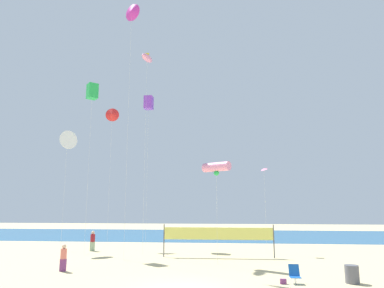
{
  "coord_description": "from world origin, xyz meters",
  "views": [
    {
      "loc": [
        2.21,
        -16.59,
        3.79
      ],
      "look_at": [
        -0.2,
        8.13,
        8.17
      ],
      "focal_mm": 32.88,
      "sensor_mm": 36.0,
      "label": 1
    }
  ],
  "objects_px": {
    "volleyball_net": "(218,235)",
    "kite_pink_tube": "(216,167)",
    "beachgoer_coral_shirt": "(63,257)",
    "kite_magenta_delta": "(132,12)",
    "beachgoer_maroon_shirt": "(93,240)",
    "folding_beach_chair": "(295,274)",
    "kite_red_delta": "(112,115)",
    "kite_pink_inflatable": "(147,58)",
    "kite_pink_diamond": "(264,170)",
    "beach_handbag": "(283,281)",
    "kite_green_box": "(92,92)",
    "kite_white_delta": "(67,140)",
    "trash_barrel": "(352,274)",
    "kite_violet_box": "(149,103)"
  },
  "relations": [
    {
      "from": "kite_pink_tube",
      "to": "kite_magenta_delta",
      "type": "distance_m",
      "value": 14.43
    },
    {
      "from": "beachgoer_coral_shirt",
      "to": "beachgoer_maroon_shirt",
      "type": "height_order",
      "value": "beachgoer_maroon_shirt"
    },
    {
      "from": "trash_barrel",
      "to": "beach_handbag",
      "type": "height_order",
      "value": "trash_barrel"
    },
    {
      "from": "folding_beach_chair",
      "to": "kite_magenta_delta",
      "type": "bearing_deg",
      "value": 149.74
    },
    {
      "from": "kite_white_delta",
      "to": "kite_pink_inflatable",
      "type": "relative_size",
      "value": 0.63
    },
    {
      "from": "trash_barrel",
      "to": "volleyball_net",
      "type": "height_order",
      "value": "volleyball_net"
    },
    {
      "from": "volleyball_net",
      "to": "kite_white_delta",
      "type": "xyz_separation_m",
      "value": [
        -13.71,
        2.96,
        8.07
      ]
    },
    {
      "from": "beachgoer_coral_shirt",
      "to": "volleyball_net",
      "type": "distance_m",
      "value": 11.14
    },
    {
      "from": "beachgoer_maroon_shirt",
      "to": "kite_magenta_delta",
      "type": "relative_size",
      "value": 0.08
    },
    {
      "from": "volleyball_net",
      "to": "kite_violet_box",
      "type": "height_order",
      "value": "kite_violet_box"
    },
    {
      "from": "kite_magenta_delta",
      "to": "folding_beach_chair",
      "type": "bearing_deg",
      "value": -31.72
    },
    {
      "from": "volleyball_net",
      "to": "kite_magenta_delta",
      "type": "height_order",
      "value": "kite_magenta_delta"
    },
    {
      "from": "beachgoer_coral_shirt",
      "to": "kite_red_delta",
      "type": "bearing_deg",
      "value": -0.61
    },
    {
      "from": "beachgoer_maroon_shirt",
      "to": "kite_white_delta",
      "type": "bearing_deg",
      "value": 102.99
    },
    {
      "from": "beach_handbag",
      "to": "kite_magenta_delta",
      "type": "height_order",
      "value": "kite_magenta_delta"
    },
    {
      "from": "beach_handbag",
      "to": "kite_pink_tube",
      "type": "height_order",
      "value": "kite_pink_tube"
    },
    {
      "from": "volleyball_net",
      "to": "kite_pink_inflatable",
      "type": "relative_size",
      "value": 0.5
    },
    {
      "from": "volleyball_net",
      "to": "kite_pink_tube",
      "type": "bearing_deg",
      "value": -89.62
    },
    {
      "from": "kite_pink_diamond",
      "to": "folding_beach_chair",
      "type": "bearing_deg",
      "value": -89.45
    },
    {
      "from": "beachgoer_maroon_shirt",
      "to": "kite_magenta_delta",
      "type": "xyz_separation_m",
      "value": [
        4.13,
        -4.71,
        18.25
      ]
    },
    {
      "from": "trash_barrel",
      "to": "beachgoer_maroon_shirt",
      "type": "bearing_deg",
      "value": 147.95
    },
    {
      "from": "beachgoer_maroon_shirt",
      "to": "kite_red_delta",
      "type": "distance_m",
      "value": 12.72
    },
    {
      "from": "folding_beach_chair",
      "to": "kite_pink_inflatable",
      "type": "height_order",
      "value": "kite_pink_inflatable"
    },
    {
      "from": "beachgoer_coral_shirt",
      "to": "kite_white_delta",
      "type": "relative_size",
      "value": 0.15
    },
    {
      "from": "beach_handbag",
      "to": "kite_pink_tube",
      "type": "relative_size",
      "value": 0.05
    },
    {
      "from": "folding_beach_chair",
      "to": "kite_pink_tube",
      "type": "height_order",
      "value": "kite_pink_tube"
    },
    {
      "from": "kite_pink_inflatable",
      "to": "kite_green_box",
      "type": "bearing_deg",
      "value": 166.96
    },
    {
      "from": "beachgoer_coral_shirt",
      "to": "volleyball_net",
      "type": "relative_size",
      "value": 0.19
    },
    {
      "from": "beach_handbag",
      "to": "kite_white_delta",
      "type": "distance_m",
      "value": 22.85
    },
    {
      "from": "volleyball_net",
      "to": "beachgoer_coral_shirt",
      "type": "bearing_deg",
      "value": -143.89
    },
    {
      "from": "kite_red_delta",
      "to": "kite_white_delta",
      "type": "xyz_separation_m",
      "value": [
        -2.86,
        -3.68,
        -3.31
      ]
    },
    {
      "from": "folding_beach_chair",
      "to": "trash_barrel",
      "type": "relative_size",
      "value": 1.02
    },
    {
      "from": "beachgoer_coral_shirt",
      "to": "kite_magenta_delta",
      "type": "distance_m",
      "value": 19.03
    },
    {
      "from": "kite_pink_tube",
      "to": "kite_magenta_delta",
      "type": "xyz_separation_m",
      "value": [
        -6.7,
        1.18,
        12.73
      ]
    },
    {
      "from": "beachgoer_maroon_shirt",
      "to": "kite_magenta_delta",
      "type": "distance_m",
      "value": 19.29
    },
    {
      "from": "kite_pink_inflatable",
      "to": "volleyball_net",
      "type": "bearing_deg",
      "value": -4.51
    },
    {
      "from": "folding_beach_chair",
      "to": "trash_barrel",
      "type": "distance_m",
      "value": 2.85
    },
    {
      "from": "kite_magenta_delta",
      "to": "kite_white_delta",
      "type": "height_order",
      "value": "kite_magenta_delta"
    },
    {
      "from": "kite_red_delta",
      "to": "kite_pink_inflatable",
      "type": "distance_m",
      "value": 8.54
    },
    {
      "from": "kite_pink_tube",
      "to": "kite_white_delta",
      "type": "relative_size",
      "value": 0.64
    },
    {
      "from": "folding_beach_chair",
      "to": "beachgoer_maroon_shirt",
      "type": "bearing_deg",
      "value": 144.1
    },
    {
      "from": "folding_beach_chair",
      "to": "volleyball_net",
      "type": "bearing_deg",
      "value": 116.6
    },
    {
      "from": "kite_magenta_delta",
      "to": "kite_violet_box",
      "type": "relative_size",
      "value": 1.31
    },
    {
      "from": "folding_beach_chair",
      "to": "kite_red_delta",
      "type": "distance_m",
      "value": 24.67
    },
    {
      "from": "kite_pink_tube",
      "to": "kite_white_delta",
      "type": "distance_m",
      "value": 15.37
    },
    {
      "from": "kite_red_delta",
      "to": "kite_white_delta",
      "type": "height_order",
      "value": "kite_red_delta"
    },
    {
      "from": "kite_pink_diamond",
      "to": "beachgoer_maroon_shirt",
      "type": "bearing_deg",
      "value": -179.05
    },
    {
      "from": "kite_violet_box",
      "to": "beachgoer_coral_shirt",
      "type": "bearing_deg",
      "value": -96.78
    },
    {
      "from": "trash_barrel",
      "to": "kite_pink_tube",
      "type": "height_order",
      "value": "kite_pink_tube"
    },
    {
      "from": "beach_handbag",
      "to": "kite_red_delta",
      "type": "relative_size",
      "value": 0.02
    }
  ]
}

